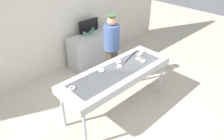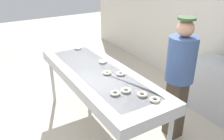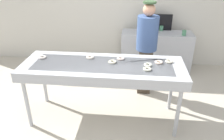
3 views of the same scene
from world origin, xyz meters
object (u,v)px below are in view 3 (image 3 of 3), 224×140
paper_cup_2 (153,30)px  sugar_donut_2 (121,58)px  fryer_conveyor (103,69)px  menu_display (157,22)px  sugar_donut_7 (169,61)px  paper_cup_1 (184,33)px  paper_cup_0 (161,28)px  sugar_donut_5 (42,57)px  worker_baker (147,43)px  sugar_donut_3 (90,57)px  paper_cup_3 (144,29)px  sugar_donut_1 (147,69)px  sugar_donut_6 (159,62)px  prep_counter (156,52)px  sugar_donut_0 (112,62)px  sugar_donut_4 (148,65)px

paper_cup_2 → sugar_donut_2: bearing=-109.8°
fryer_conveyor → menu_display: size_ratio=3.75×
sugar_donut_7 → paper_cup_1: (0.50, 1.53, -0.02)m
sugar_donut_2 → paper_cup_0: bearing=66.5°
sugar_donut_5 → worker_baker: (1.62, 0.72, 0.03)m
sugar_donut_5 → worker_baker: bearing=24.0°
fryer_conveyor → paper_cup_1: (1.47, 1.69, 0.07)m
sugar_donut_5 → paper_cup_1: size_ratio=1.04×
sugar_donut_5 → sugar_donut_3: bearing=5.6°
sugar_donut_2 → sugar_donut_7: (0.72, -0.04, 0.00)m
fryer_conveyor → menu_display: 2.26m
worker_baker → paper_cup_3: 1.04m
sugar_donut_3 → sugar_donut_7: (1.20, -0.03, 0.00)m
sugar_donut_1 → sugar_donut_2: bearing=140.0°
sugar_donut_3 → paper_cup_2: bearing=57.1°
sugar_donut_6 → menu_display: 1.94m
paper_cup_0 → worker_baker: bearing=-107.6°
sugar_donut_3 → paper_cup_1: paper_cup_1 is taller
sugar_donut_1 → sugar_donut_5: same height
worker_baker → paper_cup_3: (-0.01, 1.04, -0.05)m
paper_cup_1 → worker_baker: bearing=-133.5°
paper_cup_2 → prep_counter: bearing=-4.3°
sugar_donut_6 → paper_cup_1: size_ratio=1.04×
fryer_conveyor → sugar_donut_3: size_ratio=20.56×
sugar_donut_6 → paper_cup_1: paper_cup_1 is taller
sugar_donut_0 → paper_cup_3: size_ratio=1.04×
sugar_donut_4 → prep_counter: 1.92m
sugar_donut_4 → sugar_donut_7: same height
paper_cup_0 → menu_display: menu_display is taller
sugar_donut_7 → prep_counter: sugar_donut_7 is taller
sugar_donut_2 → sugar_donut_4: same height
sugar_donut_0 → paper_cup_3: 1.89m
sugar_donut_3 → prep_counter: bearing=54.7°
sugar_donut_0 → menu_display: bearing=68.0°
fryer_conveyor → sugar_donut_0: 0.18m
prep_counter → sugar_donut_3: bearing=-125.3°
sugar_donut_3 → sugar_donut_6: (1.04, -0.08, 0.00)m
fryer_conveyor → sugar_donut_6: bearing=8.0°
fryer_conveyor → paper_cup_2: size_ratio=21.46×
sugar_donut_5 → menu_display: menu_display is taller
sugar_donut_1 → paper_cup_1: size_ratio=1.04×
worker_baker → prep_counter: worker_baker is taller
sugar_donut_5 → sugar_donut_7: size_ratio=1.00×
worker_baker → menu_display: (0.27, 1.20, 0.08)m
sugar_donut_3 → sugar_donut_0: bearing=-20.5°
sugar_donut_1 → sugar_donut_6: (0.18, 0.24, 0.00)m
fryer_conveyor → sugar_donut_2: (0.25, 0.20, 0.09)m
prep_counter → paper_cup_0: 0.53m
worker_baker → paper_cup_2: 1.02m
paper_cup_0 → menu_display: 0.16m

